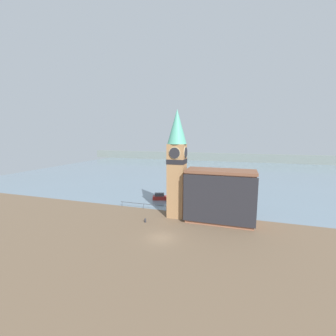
{
  "coord_description": "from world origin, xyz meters",
  "views": [
    {
      "loc": [
        11.15,
        -31.41,
        15.92
      ],
      "look_at": [
        -1.33,
        7.5,
        10.0
      ],
      "focal_mm": 24.0,
      "sensor_mm": 36.0,
      "label": 1
    }
  ],
  "objects_px": {
    "pier_building": "(220,196)",
    "mooring_bollard_near": "(145,220)",
    "boat_near": "(162,197)",
    "clock_tower": "(177,161)"
  },
  "relations": [
    {
      "from": "clock_tower",
      "to": "pier_building",
      "type": "bearing_deg",
      "value": -2.92
    },
    {
      "from": "pier_building",
      "to": "mooring_bollard_near",
      "type": "bearing_deg",
      "value": -161.12
    },
    {
      "from": "clock_tower",
      "to": "pier_building",
      "type": "distance_m",
      "value": 10.38
    },
    {
      "from": "boat_near",
      "to": "mooring_bollard_near",
      "type": "distance_m",
      "value": 15.08
    },
    {
      "from": "clock_tower",
      "to": "boat_near",
      "type": "height_order",
      "value": "clock_tower"
    },
    {
      "from": "boat_near",
      "to": "mooring_bollard_near",
      "type": "bearing_deg",
      "value": -98.82
    },
    {
      "from": "clock_tower",
      "to": "boat_near",
      "type": "bearing_deg",
      "value": 122.87
    },
    {
      "from": "boat_near",
      "to": "clock_tower",
      "type": "bearing_deg",
      "value": -72.98
    },
    {
      "from": "pier_building",
      "to": "mooring_bollard_near",
      "type": "distance_m",
      "value": 14.47
    },
    {
      "from": "clock_tower",
      "to": "boat_near",
      "type": "distance_m",
      "value": 15.93
    }
  ]
}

